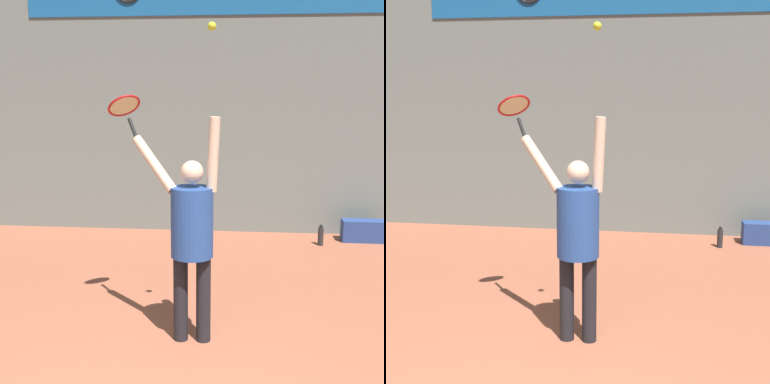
{
  "view_description": "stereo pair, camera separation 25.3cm",
  "coord_description": "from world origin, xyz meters",
  "views": [
    {
      "loc": [
        0.57,
        -2.37,
        2.22
      ],
      "look_at": [
        0.12,
        2.1,
        1.36
      ],
      "focal_mm": 50.0,
      "sensor_mm": 36.0,
      "label": 1
    },
    {
      "loc": [
        0.82,
        -2.34,
        2.22
      ],
      "look_at": [
        0.12,
        2.1,
        1.36
      ],
      "focal_mm": 50.0,
      "sensor_mm": 36.0,
      "label": 2
    }
  ],
  "objects": [
    {
      "name": "equipment_bag",
      "position": [
        2.34,
        5.55,
        0.16
      ],
      "size": [
        0.62,
        0.26,
        0.32
      ],
      "color": "navy",
      "rests_on": "ground_plane"
    },
    {
      "name": "tennis_player",
      "position": [
        0.12,
        2.11,
        1.02
      ],
      "size": [
        0.84,
        0.54,
        2.0
      ],
      "color": "black",
      "rests_on": "ground_plane"
    },
    {
      "name": "tennis_racket",
      "position": [
        -0.55,
        2.57,
        2.06
      ],
      "size": [
        0.41,
        0.4,
        0.41
      ],
      "color": "black"
    },
    {
      "name": "tennis_ball",
      "position": [
        0.29,
        2.03,
        2.72
      ],
      "size": [
        0.07,
        0.07,
        0.07
      ],
      "color": "#CCDB2D"
    },
    {
      "name": "back_wall",
      "position": [
        0.0,
        5.97,
        2.5
      ],
      "size": [
        18.0,
        0.1,
        5.0
      ],
      "color": "slate",
      "rests_on": "ground_plane"
    },
    {
      "name": "water_bottle",
      "position": [
        1.68,
        5.27,
        0.14
      ],
      "size": [
        0.08,
        0.08,
        0.3
      ],
      "color": "#262628",
      "rests_on": "ground_plane"
    }
  ]
}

